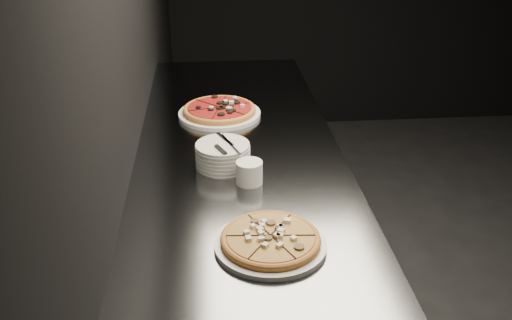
{
  "coord_description": "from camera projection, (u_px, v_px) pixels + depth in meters",
  "views": [
    {
      "loc": [
        -2.23,
        -1.77,
        1.82
      ],
      "look_at": [
        -2.08,
        -0.05,
        0.95
      ],
      "focal_mm": 40.0,
      "sensor_mm": 36.0,
      "label": 1
    }
  ],
  "objects": [
    {
      "name": "wall_left",
      "position": [
        118.0,
        27.0,
        1.74
      ],
      "size": [
        0.02,
        5.0,
        2.8
      ],
      "primitive_type": "cube",
      "color": "black",
      "rests_on": "floor"
    },
    {
      "name": "counter",
      "position": [
        242.0,
        269.0,
        2.19
      ],
      "size": [
        0.74,
        2.44,
        0.92
      ],
      "color": "slate",
      "rests_on": "floor"
    },
    {
      "name": "pizza_mushroom",
      "position": [
        271.0,
        241.0,
        1.53
      ],
      "size": [
        0.3,
        0.3,
        0.04
      ],
      "rotation": [
        0.0,
        0.0,
        -0.08
      ],
      "color": "silver",
      "rests_on": "counter"
    },
    {
      "name": "pizza_tomato",
      "position": [
        219.0,
        111.0,
        2.36
      ],
      "size": [
        0.37,
        0.37,
        0.04
      ],
      "rotation": [
        0.0,
        0.0,
        0.28
      ],
      "color": "silver",
      "rests_on": "counter"
    },
    {
      "name": "plate_stack",
      "position": [
        223.0,
        155.0,
        1.94
      ],
      "size": [
        0.18,
        0.18,
        0.08
      ],
      "color": "silver",
      "rests_on": "counter"
    },
    {
      "name": "cutlery",
      "position": [
        225.0,
        145.0,
        1.91
      ],
      "size": [
        0.07,
        0.2,
        0.01
      ],
      "rotation": [
        0.0,
        0.0,
        0.42
      ],
      "color": "silver",
      "rests_on": "plate_stack"
    },
    {
      "name": "ramekin",
      "position": [
        249.0,
        172.0,
        1.84
      ],
      "size": [
        0.09,
        0.09,
        0.08
      ],
      "color": "silver",
      "rests_on": "counter"
    }
  ]
}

